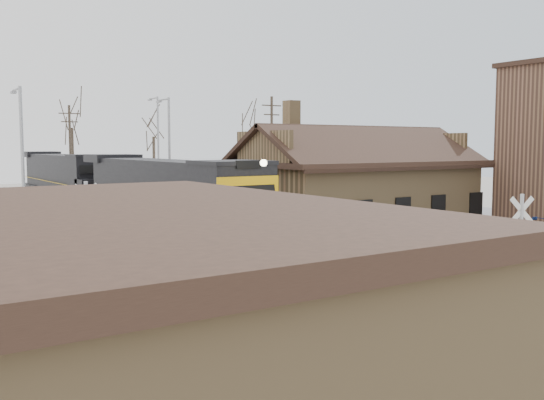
{
  "coord_description": "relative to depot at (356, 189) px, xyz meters",
  "views": [
    {
      "loc": [
        -13.49,
        -16.92,
        5.22
      ],
      "look_at": [
        3.61,
        9.0,
        2.38
      ],
      "focal_mm": 40.0,
      "sensor_mm": 36.0,
      "label": 1
    }
  ],
  "objects": [
    {
      "name": "track_main",
      "position": [
        -11.99,
        3.0,
        -2.34
      ],
      "size": [
        3.4,
        90.0,
        0.24
      ],
      "color": "#A8A398",
      "rests_on": "ground"
    },
    {
      "name": "parking_lot",
      "position": [
        6.01,
        -8.0,
        -2.39
      ],
      "size": [
        22.0,
        26.0,
        0.03
      ],
      "primitive_type": "cube",
      "color": "#5E5E63",
      "rests_on": "ground"
    },
    {
      "name": "tree_d",
      "position": [
        -0.47,
        31.82,
        4.66
      ],
      "size": [
        4.05,
        4.05,
        9.93
      ],
      "color": "#382D23",
      "rests_on": "ground"
    },
    {
      "name": "utility_pole_c",
      "position": [
        4.12,
        16.01,
        2.55
      ],
      "size": [
        2.0,
        0.24,
        9.46
      ],
      "color": "#382D23",
      "rests_on": "ground"
    },
    {
      "name": "streetlight_c",
      "position": [
        -4.61,
        20.89,
        2.83
      ],
      "size": [
        0.25,
        2.04,
        9.39
      ],
      "color": "#A5A8AD",
      "rests_on": "ground"
    },
    {
      "name": "locomotive_trailing",
      "position": [
        -11.99,
        22.55,
        -0.01
      ],
      "size": [
        3.07,
        20.57,
        4.32
      ],
      "color": "black",
      "rests_on": "ground"
    },
    {
      "name": "tree_c",
      "position": [
        -8.26,
        34.49,
        5.68
      ],
      "size": [
        4.64,
        4.64,
        11.36
      ],
      "color": "#382D23",
      "rests_on": "ground"
    },
    {
      "name": "track_siding",
      "position": [
        -16.49,
        3.0,
        -2.34
      ],
      "size": [
        3.4,
        90.0,
        0.24
      ],
      "color": "#A8A398",
      "rests_on": "ground"
    },
    {
      "name": "crossbuck_near",
      "position": [
        -7.74,
        -16.94,
        -0.68
      ],
      "size": [
        1.01,
        0.36,
        3.61
      ],
      "rotation": [
        0.0,
        0.0,
        -0.27
      ],
      "color": "#A5A8AD",
      "rests_on": "ground"
    },
    {
      "name": "tree_e",
      "position": [
        8.54,
        27.38,
        4.91
      ],
      "size": [
        4.2,
        4.2,
        10.28
      ],
      "color": "#382D23",
      "rests_on": "ground"
    },
    {
      "name": "locomotive_lead",
      "position": [
        -11.99,
        1.7,
        -0.01
      ],
      "size": [
        3.07,
        20.57,
        4.57
      ],
      "color": "black",
      "rests_on": "ground"
    },
    {
      "name": "depot",
      "position": [
        0.0,
        0.0,
        0.0
      ],
      "size": [
        15.2,
        9.31,
        7.9
      ],
      "color": "#987A4F",
      "rests_on": "ground"
    },
    {
      "name": "streetlight_b",
      "position": [
        -8.34,
        10.09,
        2.35
      ],
      "size": [
        0.25,
        2.04,
        8.46
      ],
      "color": "#A5A8AD",
      "rests_on": "ground"
    },
    {
      "name": "utility_pole_b",
      "position": [
        -9.44,
        30.89,
        2.32
      ],
      "size": [
        2.0,
        0.24,
        9.03
      ],
      "color": "#382D23",
      "rests_on": "ground"
    },
    {
      "name": "streetlight_a",
      "position": [
        -19.0,
        4.49,
        2.23
      ],
      "size": [
        0.25,
        2.04,
        8.21
      ],
      "color": "#A5A8AD",
      "rests_on": "ground"
    },
    {
      "name": "ground",
      "position": [
        -11.99,
        -12.0,
        -2.41
      ],
      "size": [
        140.0,
        140.0,
        0.0
      ],
      "primitive_type": "plane",
      "color": "#A8A398",
      "rests_on": "ground"
    },
    {
      "name": "road",
      "position": [
        -11.99,
        -12.0,
        -2.39
      ],
      "size": [
        60.0,
        9.0,
        0.03
      ],
      "primitive_type": "cube",
      "color": "#5E5E63",
      "rests_on": "ground"
    },
    {
      "name": "crossbuck_far",
      "position": [
        -19.01,
        -6.75,
        -0.57
      ],
      "size": [
        1.11,
        0.29,
        3.89
      ],
      "rotation": [
        0.0,
        0.0,
        3.31
      ],
      "color": "#A5A8AD",
      "rests_on": "ground"
    }
  ]
}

